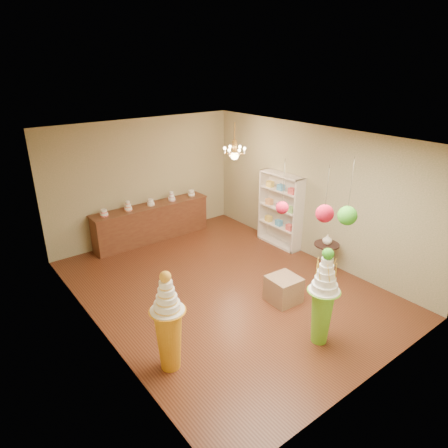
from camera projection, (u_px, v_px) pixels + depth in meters
floor at (224, 287)px, 8.06m from camera, size 6.50×6.50×0.00m
ceiling at (224, 138)px, 6.92m from camera, size 6.50×6.50×0.00m
wall_back at (144, 180)px, 9.87m from camera, size 5.00×0.04×3.00m
wall_front at (379, 292)px, 5.11m from camera, size 5.00×0.04×3.00m
wall_left at (94, 255)px, 6.08m from camera, size 0.04×6.50×3.00m
wall_right at (313, 193)px, 8.90m from camera, size 0.04×6.50×3.00m
pedestal_green at (322, 305)px, 6.26m from camera, size 0.56×0.56×1.68m
pedestal_orange at (169, 331)px, 5.74m from camera, size 0.64×0.64×1.62m
burlap_riser at (284, 289)px, 7.52m from camera, size 0.58×0.58×0.50m
sideboard at (152, 222)px, 10.05m from camera, size 3.04×0.54×1.16m
shelving_unit at (280, 210)px, 9.62m from camera, size 0.33×1.20×1.80m
round_table at (326, 254)px, 8.48m from camera, size 0.66×0.66×0.67m
vase at (327, 239)px, 8.34m from camera, size 0.25×0.25×0.21m
pom_red_left at (325, 214)px, 5.43m from camera, size 0.25×0.25×0.81m
pom_green_mid at (347, 216)px, 5.97m from camera, size 0.29×0.29×1.05m
pom_red_right at (282, 208)px, 5.76m from camera, size 0.18×0.18×0.81m
chandelier at (235, 154)px, 8.98m from camera, size 0.66×0.66×0.85m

